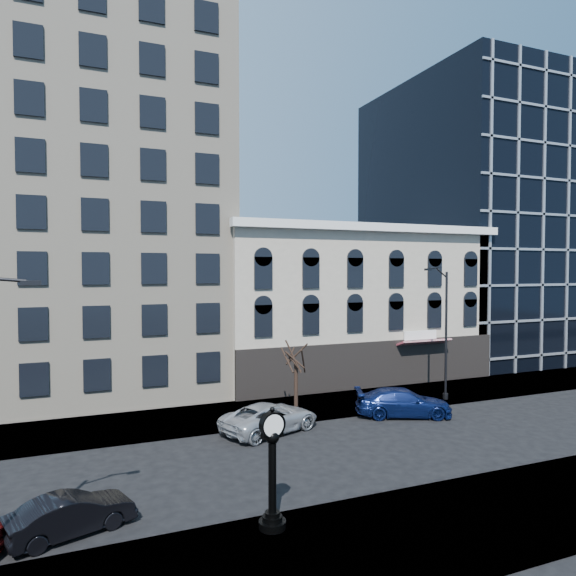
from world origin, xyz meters
name	(u,v)px	position (x,y,z in m)	size (l,w,h in m)	color
ground	(281,461)	(0.00, 0.00, 0.00)	(160.00, 160.00, 0.00)	black
sidewalk_far	(233,415)	(0.00, 8.00, 0.06)	(160.00, 6.00, 0.12)	gray
sidewalk_near	(370,543)	(0.00, -8.00, 0.06)	(160.00, 6.00, 0.12)	gray
cream_tower	(114,133)	(-6.11, 18.88, 19.32)	(15.90, 15.40, 42.50)	beige
victorian_row	(344,306)	(12.00, 15.89, 6.00)	(22.60, 11.19, 12.50)	#BCB09B
glass_office	(486,224)	(32.00, 20.91, 14.00)	(20.00, 20.15, 28.00)	black
street_clock	(272,473)	(-2.67, -6.00, 2.02)	(0.95, 0.95, 4.20)	black
street_lamp_far	(440,298)	(13.86, 5.85, 7.11)	(2.37, 0.78, 9.27)	black
bare_tree_far	(296,350)	(3.77, 7.00, 4.00)	(3.00, 3.00, 5.14)	black
car_near_b	(71,514)	(-9.07, -3.59, 0.68)	(1.45, 4.15, 1.37)	black
car_far_a	(270,418)	(1.02, 4.21, 0.80)	(2.67, 5.78, 1.61)	#A5A8AD
car_far_b	(403,402)	(9.67, 4.01, 0.85)	(2.37, 5.83, 1.69)	#0C194C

